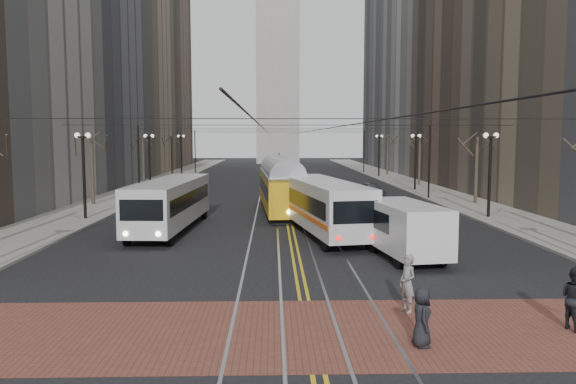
{
  "coord_description": "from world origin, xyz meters",
  "views": [
    {
      "loc": [
        -1.07,
        -19.72,
        5.6
      ],
      "look_at": [
        -0.36,
        6.69,
        3.0
      ],
      "focal_mm": 35.0,
      "sensor_mm": 36.0,
      "label": 1
    }
  ],
  "objects": [
    {
      "name": "transit_bus",
      "position": [
        -7.18,
        13.74,
        1.51
      ],
      "size": [
        3.2,
        12.24,
        3.03
      ],
      "primitive_type": "cube",
      "rotation": [
        0.0,
        0.0,
        -0.06
      ],
      "color": "#BDBDBD",
      "rests_on": "ground"
    },
    {
      "name": "street_trees",
      "position": [
        0.0,
        35.25,
        2.8
      ],
      "size": [
        31.68,
        53.28,
        5.6
      ],
      "color": "#382D23",
      "rests_on": "ground"
    },
    {
      "name": "building_left_far",
      "position": [
        -25.5,
        86.0,
        20.0
      ],
      "size": [
        16.0,
        20.0,
        40.0
      ],
      "primitive_type": "cube",
      "color": "brown",
      "rests_on": "ground"
    },
    {
      "name": "sedan_grey",
      "position": [
        8.08,
        31.77,
        0.71
      ],
      "size": [
        2.34,
        4.41,
        1.43
      ],
      "primitive_type": "imported",
      "rotation": [
        0.0,
        0.0,
        0.16
      ],
      "color": "#45494E",
      "rests_on": "ground"
    },
    {
      "name": "building_right_far",
      "position": [
        25.5,
        86.0,
        20.0
      ],
      "size": [
        16.0,
        20.0,
        40.0
      ],
      "primitive_type": "cube",
      "color": "slate",
      "rests_on": "ground"
    },
    {
      "name": "streetcar",
      "position": [
        -0.5,
        22.0,
        1.62
      ],
      "size": [
        3.41,
        13.85,
        3.23
      ],
      "primitive_type": "cube",
      "rotation": [
        0.0,
        0.0,
        0.06
      ],
      "color": "gold",
      "rests_on": "ground"
    },
    {
      "name": "rear_bus",
      "position": [
        1.8,
        12.13,
        1.55
      ],
      "size": [
        4.59,
        12.17,
        3.1
      ],
      "primitive_type": "cube",
      "rotation": [
        0.0,
        0.0,
        0.17
      ],
      "color": "silver",
      "rests_on": "ground"
    },
    {
      "name": "building_right_mid",
      "position": [
        25.5,
        46.0,
        17.0
      ],
      "size": [
        16.0,
        20.0,
        34.0
      ],
      "primitive_type": "cube",
      "color": "brown",
      "rests_on": "ground"
    },
    {
      "name": "trolley_wires",
      "position": [
        0.0,
        34.83,
        3.77
      ],
      "size": [
        25.96,
        120.0,
        6.6
      ],
      "color": "black",
      "rests_on": "ground"
    },
    {
      "name": "pedestrian_a",
      "position": [
        2.89,
        -5.28,
        0.81
      ],
      "size": [
        0.57,
        0.82,
        1.6
      ],
      "primitive_type": "imported",
      "rotation": [
        0.0,
        0.0,
        1.49
      ],
      "color": "black",
      "rests_on": "crosswalk_band"
    },
    {
      "name": "pedestrian_c",
      "position": [
        7.7,
        -4.06,
        0.93
      ],
      "size": [
        0.89,
        1.03,
        1.84
      ],
      "primitive_type": "imported",
      "rotation": [
        0.0,
        0.0,
        1.81
      ],
      "color": "black",
      "rests_on": "crosswalk_band"
    },
    {
      "name": "building_left_mid",
      "position": [
        -25.5,
        46.0,
        17.0
      ],
      "size": [
        16.0,
        20.0,
        34.0
      ],
      "primitive_type": "cube",
      "color": "slate",
      "rests_on": "ground"
    },
    {
      "name": "sedan_silver",
      "position": [
        4.0,
        39.3,
        0.73
      ],
      "size": [
        1.62,
        4.48,
        1.47
      ],
      "primitive_type": "imported",
      "rotation": [
        0.0,
        0.0,
        -0.01
      ],
      "color": "#9EA1A6",
      "rests_on": "ground"
    },
    {
      "name": "lamp_posts",
      "position": [
        -0.0,
        28.75,
        2.8
      ],
      "size": [
        27.6,
        57.2,
        5.6
      ],
      "color": "black",
      "rests_on": "ground"
    },
    {
      "name": "centre_lines",
      "position": [
        0.0,
        45.0,
        0.01
      ],
      "size": [
        0.42,
        130.0,
        0.01
      ],
      "primitive_type": "cube",
      "color": "gold",
      "rests_on": "ground"
    },
    {
      "name": "ground",
      "position": [
        0.0,
        0.0,
        0.0
      ],
      "size": [
        260.0,
        260.0,
        0.0
      ],
      "primitive_type": "plane",
      "color": "black",
      "rests_on": "ground"
    },
    {
      "name": "streetcar_rails",
      "position": [
        0.0,
        45.0,
        0.0
      ],
      "size": [
        4.8,
        130.0,
        0.02
      ],
      "primitive_type": "cube",
      "color": "gray",
      "rests_on": "ground"
    },
    {
      "name": "crosswalk_band",
      "position": [
        0.0,
        -4.0,
        0.01
      ],
      "size": [
        25.0,
        6.0,
        0.01
      ],
      "primitive_type": "cube",
      "color": "brown",
      "rests_on": "ground"
    },
    {
      "name": "pedestrian_b",
      "position": [
        3.23,
        -2.29,
        0.94
      ],
      "size": [
        0.66,
        0.79,
        1.86
      ],
      "primitive_type": "imported",
      "rotation": [
        0.0,
        0.0,
        5.09
      ],
      "color": "gray",
      "rests_on": "crosswalk_band"
    },
    {
      "name": "sidewalk_left",
      "position": [
        -15.0,
        45.0,
        0.07
      ],
      "size": [
        5.0,
        140.0,
        0.15
      ],
      "primitive_type": "cube",
      "color": "gray",
      "rests_on": "ground"
    },
    {
      "name": "sidewalk_right",
      "position": [
        15.0,
        45.0,
        0.07
      ],
      "size": [
        5.0,
        140.0,
        0.15
      ],
      "primitive_type": "cube",
      "color": "gray",
      "rests_on": "ground"
    },
    {
      "name": "cargo_van",
      "position": [
        4.98,
        5.48,
        1.29
      ],
      "size": [
        3.09,
        6.11,
        2.58
      ],
      "primitive_type": "cube",
      "rotation": [
        0.0,
        0.0,
        0.15
      ],
      "color": "silver",
      "rests_on": "ground"
    },
    {
      "name": "building_right_midfar",
      "position": [
        27.5,
        66.0,
        26.0
      ],
      "size": [
        20.0,
        20.0,
        52.0
      ],
      "primitive_type": "cube",
      "color": "#A6A39B",
      "rests_on": "ground"
    }
  ]
}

